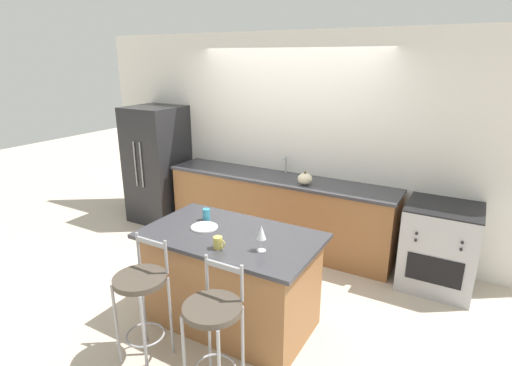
{
  "coord_description": "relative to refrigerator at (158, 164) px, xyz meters",
  "views": [
    {
      "loc": [
        2.16,
        -4.02,
        2.39
      ],
      "look_at": [
        0.15,
        -0.49,
        1.1
      ],
      "focal_mm": 28.0,
      "sensor_mm": 36.0,
      "label": 1
    }
  ],
  "objects": [
    {
      "name": "refrigerator",
      "position": [
        0.0,
        0.0,
        0.0
      ],
      "size": [
        0.74,
        0.77,
        1.71
      ],
      "color": "#232326",
      "rests_on": "ground_plane"
    },
    {
      "name": "sink_faucet",
      "position": [
        1.97,
        0.28,
        0.21
      ],
      "size": [
        0.02,
        0.13,
        0.22
      ],
      "color": "#ADAFB5",
      "rests_on": "back_counter"
    },
    {
      "name": "wall_back",
      "position": [
        1.97,
        0.39,
        0.49
      ],
      "size": [
        6.0,
        0.07,
        2.7
      ],
      "color": "silver",
      "rests_on": "ground_plane"
    },
    {
      "name": "pumpkin_decoration",
      "position": [
        2.39,
        -0.05,
        0.15
      ],
      "size": [
        0.18,
        0.18,
        0.16
      ],
      "color": "beige",
      "rests_on": "back_counter"
    },
    {
      "name": "wine_glass",
      "position": [
        2.73,
        -1.75,
        0.2
      ],
      "size": [
        0.08,
        0.08,
        0.22
      ],
      "color": "white",
      "rests_on": "kitchen_island"
    },
    {
      "name": "oven_range",
      "position": [
        3.92,
        0.03,
        -0.4
      ],
      "size": [
        0.73,
        0.71,
        0.92
      ],
      "color": "#ADAFB5",
      "rests_on": "ground_plane"
    },
    {
      "name": "bar_stool_far",
      "position": [
        2.7,
        -2.39,
        -0.24
      ],
      "size": [
        0.41,
        0.41,
        1.04
      ],
      "color": "#99999E",
      "rests_on": "ground_plane"
    },
    {
      "name": "back_counter",
      "position": [
        1.97,
        0.09,
        -0.39
      ],
      "size": [
        3.03,
        0.64,
        0.93
      ],
      "color": "#936038",
      "rests_on": "ground_plane"
    },
    {
      "name": "dinner_plate",
      "position": [
        2.06,
        -1.62,
        0.06
      ],
      "size": [
        0.25,
        0.25,
        0.02
      ],
      "color": "white",
      "rests_on": "kitchen_island"
    },
    {
      "name": "ground_plane",
      "position": [
        1.97,
        -0.27,
        -0.86
      ],
      "size": [
        18.0,
        18.0,
        0.0
      ],
      "primitive_type": "plane",
      "color": "beige"
    },
    {
      "name": "kitchen_island",
      "position": [
        2.35,
        -1.61,
        -0.4
      ],
      "size": [
        1.56,
        0.91,
        0.9
      ],
      "color": "#936038",
      "rests_on": "ground_plane"
    },
    {
      "name": "bar_stool_near",
      "position": [
        1.99,
        -2.36,
        -0.24
      ],
      "size": [
        0.41,
        0.41,
        1.04
      ],
      "color": "#99999E",
      "rests_on": "ground_plane"
    },
    {
      "name": "tumbler_cup",
      "position": [
        1.97,
        -1.46,
        0.1
      ],
      "size": [
        0.07,
        0.07,
        0.11
      ],
      "color": "teal",
      "rests_on": "kitchen_island"
    },
    {
      "name": "coffee_mug",
      "position": [
        2.41,
        -1.89,
        0.1
      ],
      "size": [
        0.11,
        0.08,
        0.1
      ],
      "color": "#C1B251",
      "rests_on": "kitchen_island"
    }
  ]
}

